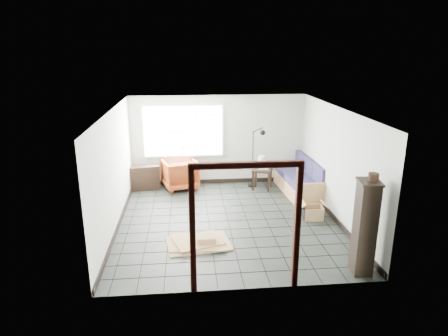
{
  "coord_description": "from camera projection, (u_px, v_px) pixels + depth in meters",
  "views": [
    {
      "loc": [
        -0.9,
        -8.49,
        3.87
      ],
      "look_at": [
        -0.06,
        0.3,
        1.2
      ],
      "focal_mm": 32.0,
      "sensor_mm": 36.0,
      "label": 1
    }
  ],
  "objects": [
    {
      "name": "open_box",
      "position": [
        313.0,
        212.0,
        9.39
      ],
      "size": [
        0.75,
        0.41,
        0.41
      ],
      "rotation": [
        0.0,
        0.0,
        -0.08
      ],
      "color": "#A16B4D",
      "rests_on": "ground"
    },
    {
      "name": "armchair",
      "position": [
        180.0,
        172.0,
        11.35
      ],
      "size": [
        1.1,
        1.06,
        0.93
      ],
      "primitive_type": "imported",
      "rotation": [
        0.0,
        0.0,
        3.42
      ],
      "color": "brown",
      "rests_on": "ground"
    },
    {
      "name": "doorway_trim",
      "position": [
        246.0,
        212.0,
        6.32
      ],
      "size": [
        1.8,
        0.08,
        2.2
      ],
      "color": "#37120C",
      "rests_on": "ground"
    },
    {
      "name": "ground",
      "position": [
        228.0,
        221.0,
        9.3
      ],
      "size": [
        5.5,
        5.5,
        0.0
      ],
      "primitive_type": "plane",
      "color": "black",
      "rests_on": "ground"
    },
    {
      "name": "pot",
      "position": [
        374.0,
        177.0,
        6.68
      ],
      "size": [
        0.23,
        0.23,
        0.13
      ],
      "rotation": [
        0.0,
        0.0,
        0.38
      ],
      "color": "black",
      "rests_on": "tall_shelf"
    },
    {
      "name": "floor_lamp",
      "position": [
        257.0,
        155.0,
        11.35
      ],
      "size": [
        0.46,
        0.31,
        1.74
      ],
      "rotation": [
        0.0,
        0.0,
        0.02
      ],
      "color": "black",
      "rests_on": "ground"
    },
    {
      "name": "futon_sofa",
      "position": [
        302.0,
        181.0,
        10.96
      ],
      "size": [
        0.96,
        2.23,
        0.97
      ],
      "rotation": [
        0.0,
        0.0,
        0.06
      ],
      "color": "olive",
      "rests_on": "ground"
    },
    {
      "name": "tall_shelf",
      "position": [
        365.0,
        227.0,
        6.95
      ],
      "size": [
        0.42,
        0.51,
        1.73
      ],
      "rotation": [
        0.0,
        0.0,
        -0.13
      ],
      "color": "black",
      "rests_on": "ground"
    },
    {
      "name": "side_table",
      "position": [
        262.0,
        172.0,
        11.3
      ],
      "size": [
        0.69,
        0.69,
        0.59
      ],
      "rotation": [
        0.0,
        0.0,
        -0.33
      ],
      "color": "black",
      "rests_on": "ground"
    },
    {
      "name": "console_shelf",
      "position": [
        144.0,
        178.0,
        11.29
      ],
      "size": [
        0.93,
        0.49,
        0.69
      ],
      "rotation": [
        0.0,
        0.0,
        0.18
      ],
      "color": "black",
      "rests_on": "ground"
    },
    {
      "name": "room_shell",
      "position": [
        228.0,
        151.0,
        8.84
      ],
      "size": [
        5.02,
        5.52,
        2.61
      ],
      "color": "beige",
      "rests_on": "ground"
    },
    {
      "name": "window_panel",
      "position": [
        183.0,
        131.0,
        11.32
      ],
      "size": [
        2.32,
        0.08,
        1.52
      ],
      "color": "silver",
      "rests_on": "ground"
    },
    {
      "name": "table_lamp",
      "position": [
        262.0,
        160.0,
        11.14
      ],
      "size": [
        0.32,
        0.32,
        0.39
      ],
      "rotation": [
        0.0,
        0.0,
        -0.32
      ],
      "color": "black",
      "rests_on": "side_table"
    },
    {
      "name": "projector",
      "position": [
        263.0,
        167.0,
        11.23
      ],
      "size": [
        0.32,
        0.27,
        0.1
      ],
      "rotation": [
        0.0,
        0.0,
        -0.17
      ],
      "color": "silver",
      "rests_on": "side_table"
    },
    {
      "name": "cardboard_pile",
      "position": [
        199.0,
        242.0,
        8.19
      ],
      "size": [
        1.38,
        1.07,
        0.18
      ],
      "rotation": [
        0.0,
        0.0,
        0.09
      ],
      "color": "#A16B4D",
      "rests_on": "ground"
    }
  ]
}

